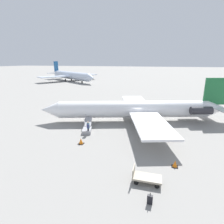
% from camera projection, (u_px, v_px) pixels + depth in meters
% --- Properties ---
extents(ground_plane, '(600.00, 600.00, 0.00)m').
position_uv_depth(ground_plane, '(134.00, 121.00, 27.47)').
color(ground_plane, gray).
extents(airplane_main, '(28.19, 21.88, 6.72)m').
position_uv_depth(airplane_main, '(140.00, 109.00, 26.93)').
color(airplane_main, white).
rests_on(airplane_main, ground).
extents(airplane_far_left, '(34.60, 27.27, 9.10)m').
position_uv_depth(airplane_far_left, '(70.00, 75.00, 82.89)').
color(airplane_far_left, silver).
rests_on(airplane_far_left, ground).
extents(boarding_stairs, '(2.29, 4.12, 1.68)m').
position_uv_depth(boarding_stairs, '(87.00, 128.00, 23.50)').
color(boarding_stairs, '#99999E').
rests_on(boarding_stairs, ground).
extents(passenger, '(0.43, 0.57, 1.74)m').
position_uv_depth(passenger, '(88.00, 127.00, 22.29)').
color(passenger, '#23232D').
rests_on(passenger, ground).
extents(luggage_cart, '(2.25, 1.19, 1.22)m').
position_uv_depth(luggage_cart, '(145.00, 177.00, 13.49)').
color(luggage_cart, '#9E937F').
rests_on(luggage_cart, ground).
extents(suitcase, '(0.37, 0.24, 0.88)m').
position_uv_depth(suitcase, '(150.00, 199.00, 11.49)').
color(suitcase, black).
rests_on(suitcase, ground).
extents(traffic_cone_near_stairs, '(0.62, 0.62, 0.68)m').
position_uv_depth(traffic_cone_near_stairs, '(81.00, 141.00, 19.88)').
color(traffic_cone_near_stairs, black).
rests_on(traffic_cone_near_stairs, ground).
extents(traffic_cone_near_cart, '(0.56, 0.56, 0.61)m').
position_uv_depth(traffic_cone_near_cart, '(175.00, 164.00, 15.54)').
color(traffic_cone_near_cart, black).
rests_on(traffic_cone_near_cart, ground).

